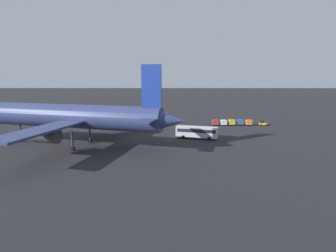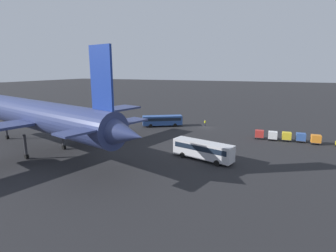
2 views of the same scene
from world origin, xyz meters
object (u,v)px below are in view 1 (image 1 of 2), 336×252
object	(u,v)px
cargo_cart_yellow	(232,122)
cargo_cart_white	(224,122)
cargo_cart_orange	(249,122)
baggage_tug	(262,123)
shuttle_bus_near	(139,119)
worker_person	(170,119)
airplane	(74,117)
cargo_cart_blue	(240,122)
shuttle_bus_far	(197,131)
cargo_cart_red	(215,122)

from	to	relation	value
cargo_cart_yellow	cargo_cart_white	size ratio (longest dim) A/B	1.00
cargo_cart_orange	baggage_tug	bearing A→B (deg)	179.94
shuttle_bus_near	worker_person	size ratio (longest dim) A/B	6.36
airplane	worker_person	world-z (taller)	airplane
worker_person	cargo_cart_orange	size ratio (longest dim) A/B	0.83
baggage_tug	cargo_cart_blue	bearing A→B (deg)	3.38
shuttle_bus_far	cargo_cart_orange	world-z (taller)	shuttle_bus_far
shuttle_bus_far	baggage_tug	size ratio (longest dim) A/B	4.56
cargo_cart_orange	cargo_cart_white	xyz separation A→B (m)	(8.76, 0.18, 0.00)
airplane	shuttle_bus_far	distance (m)	31.88
cargo_cart_red	airplane	bearing A→B (deg)	35.21
cargo_cart_orange	cargo_cart_red	bearing A→B (deg)	0.15
cargo_cart_red	shuttle_bus_far	bearing A→B (deg)	66.41
worker_person	cargo_cart_red	world-z (taller)	cargo_cart_red
shuttle_bus_near	cargo_cart_blue	bearing A→B (deg)	143.44
airplane	cargo_cart_orange	xyz separation A→B (m)	(-50.41, -27.36, -6.09)
cargo_cart_blue	cargo_cart_yellow	distance (m)	2.93
worker_person	cargo_cart_red	distance (m)	17.91
worker_person	cargo_cart_orange	xyz separation A→B (m)	(-27.17, 8.94, 0.32)
cargo_cart_orange	cargo_cart_yellow	bearing A→B (deg)	-2.89
airplane	cargo_cart_yellow	bearing A→B (deg)	-133.22
cargo_cart_orange	cargo_cart_blue	bearing A→B (deg)	-10.82
baggage_tug	cargo_cart_orange	xyz separation A→B (m)	(4.74, -0.00, 0.25)
baggage_tug	worker_person	size ratio (longest dim) A/B	1.47
worker_person	cargo_cart_white	size ratio (longest dim) A/B	0.83
shuttle_bus_far	cargo_cart_red	world-z (taller)	shuttle_bus_far
shuttle_bus_near	cargo_cart_yellow	distance (m)	32.73
shuttle_bus_near	cargo_cart_red	distance (m)	26.98
cargo_cart_blue	cargo_cart_white	distance (m)	5.89
cargo_cart_orange	cargo_cart_white	world-z (taller)	same
cargo_cart_red	shuttle_bus_near	bearing A→B (deg)	-8.42
shuttle_bus_far	cargo_cart_blue	world-z (taller)	shuttle_bus_far
baggage_tug	cargo_cart_white	world-z (taller)	baggage_tug
shuttle_bus_near	cargo_cart_red	xyz separation A→B (m)	(-26.68, 3.95, -0.64)
worker_person	cargo_cart_blue	distance (m)	25.67
baggage_tug	worker_person	world-z (taller)	baggage_tug
worker_person	cargo_cart_yellow	bearing A→B (deg)	157.94
airplane	baggage_tug	xyz separation A→B (m)	(-55.14, -27.35, -6.34)
shuttle_bus_far	baggage_tug	xyz separation A→B (m)	(-24.78, -19.19, -1.04)
airplane	baggage_tug	world-z (taller)	airplane
shuttle_bus_near	cargo_cart_yellow	bearing A→B (deg)	142.50
baggage_tug	cargo_cart_orange	distance (m)	4.74
airplane	cargo_cart_white	bearing A→B (deg)	-131.91
shuttle_bus_far	cargo_cart_orange	bearing A→B (deg)	-121.86
baggage_tug	cargo_cart_red	size ratio (longest dim) A/B	1.22
shuttle_bus_near	cargo_cart_orange	world-z (taller)	shuttle_bus_near
cargo_cart_blue	baggage_tug	bearing A→B (deg)	175.80
shuttle_bus_near	cargo_cart_white	size ratio (longest dim) A/B	5.31
shuttle_bus_far	cargo_cart_white	distance (m)	22.12
shuttle_bus_far	cargo_cart_yellow	distance (m)	24.13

